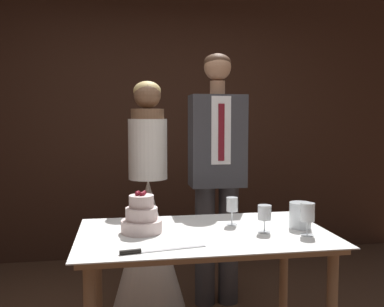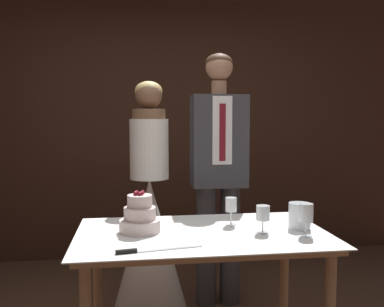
% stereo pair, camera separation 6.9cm
% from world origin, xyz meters
% --- Properties ---
extents(wall_back, '(5.26, 0.12, 2.67)m').
position_xyz_m(wall_back, '(0.00, 2.23, 1.33)').
color(wall_back, '#382116').
rests_on(wall_back, ground_plane).
extents(cake_table, '(1.38, 0.83, 0.78)m').
position_xyz_m(cake_table, '(0.13, 0.16, 0.69)').
color(cake_table, '#8E6B4C').
rests_on(cake_table, ground_plane).
extents(tiered_cake, '(0.23, 0.23, 0.23)m').
position_xyz_m(tiered_cake, '(-0.21, 0.21, 0.86)').
color(tiered_cake, beige).
rests_on(tiered_cake, cake_table).
extents(cake_knife, '(0.42, 0.09, 0.02)m').
position_xyz_m(cake_knife, '(-0.20, -0.14, 0.79)').
color(cake_knife, silver).
rests_on(cake_knife, cake_table).
extents(wine_glass_near, '(0.07, 0.07, 0.15)m').
position_xyz_m(wine_glass_near, '(0.46, 0.10, 0.89)').
color(wine_glass_near, silver).
rests_on(wine_glass_near, cake_table).
extents(wine_glass_middle, '(0.07, 0.07, 0.18)m').
position_xyz_m(wine_glass_middle, '(0.67, 0.01, 0.90)').
color(wine_glass_middle, silver).
rests_on(wine_glass_middle, cake_table).
extents(wine_glass_far, '(0.07, 0.07, 0.16)m').
position_xyz_m(wine_glass_far, '(0.33, 0.29, 0.90)').
color(wine_glass_far, silver).
rests_on(wine_glass_far, cake_table).
extents(hurricane_candle, '(0.12, 0.12, 0.15)m').
position_xyz_m(hurricane_candle, '(0.69, 0.16, 0.85)').
color(hurricane_candle, silver).
rests_on(hurricane_candle, cake_table).
extents(bride, '(0.54, 0.54, 1.67)m').
position_xyz_m(bride, '(-0.12, 0.97, 0.61)').
color(bride, white).
rests_on(bride, ground_plane).
extents(groom, '(0.40, 0.25, 1.88)m').
position_xyz_m(groom, '(0.39, 0.97, 1.04)').
color(groom, '#38383D').
rests_on(groom, ground_plane).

